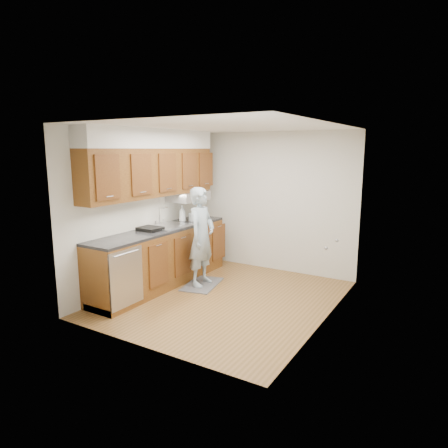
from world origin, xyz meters
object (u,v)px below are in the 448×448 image
object	(u,v)px
soap_bottle_a	(182,213)
soap_bottle_b	(192,215)
dish_rack	(150,229)
person	(202,230)
soap_bottle_c	(196,215)

from	to	relation	value
soap_bottle_a	soap_bottle_b	distance (m)	0.19
soap_bottle_b	soap_bottle_a	bearing A→B (deg)	-126.03
soap_bottle_b	dish_rack	distance (m)	1.02
person	soap_bottle_c	xyz separation A→B (m)	(-0.54, 0.63, 0.11)
soap_bottle_a	soap_bottle_c	distance (m)	0.31
dish_rack	soap_bottle_c	bearing A→B (deg)	88.40
soap_bottle_c	soap_bottle_b	bearing A→B (deg)	-81.72
soap_bottle_c	dish_rack	size ratio (longest dim) A/B	0.49
soap_bottle_b	dish_rack	size ratio (longest dim) A/B	0.60
soap_bottle_c	dish_rack	bearing A→B (deg)	-93.08
soap_bottle_a	dish_rack	distance (m)	0.88
soap_bottle_c	person	bearing A→B (deg)	-49.14
soap_bottle_a	soap_bottle_b	bearing A→B (deg)	53.97
person	dish_rack	world-z (taller)	person
soap_bottle_a	dish_rack	size ratio (longest dim) A/B	0.86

